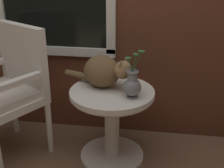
{
  "coord_description": "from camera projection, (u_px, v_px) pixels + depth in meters",
  "views": [
    {
      "loc": [
        0.44,
        -1.66,
        1.45
      ],
      "look_at": [
        0.14,
        0.28,
        0.61
      ],
      "focal_mm": 49.67,
      "sensor_mm": 36.0,
      "label": 1
    }
  ],
  "objects": [
    {
      "name": "pewter_vase_with_ivy",
      "position": [
        132.0,
        84.0,
        2.03
      ],
      "size": [
        0.14,
        0.12,
        0.32
      ],
      "color": "slate",
      "rests_on": "wicker_side_table"
    },
    {
      "name": "cat",
      "position": [
        104.0,
        71.0,
        2.18
      ],
      "size": [
        0.52,
        0.31,
        0.23
      ],
      "color": "brown",
      "rests_on": "wicker_side_table"
    },
    {
      "name": "wicker_side_table",
      "position": [
        112.0,
        113.0,
        2.23
      ],
      "size": [
        0.6,
        0.6,
        0.56
      ],
      "color": "silver",
      "rests_on": "ground_plane"
    },
    {
      "name": "wicker_chair",
      "position": [
        9.0,
        86.0,
        2.26
      ],
      "size": [
        0.68,
        0.67,
        0.98
      ],
      "color": "silver",
      "rests_on": "ground_plane"
    }
  ]
}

